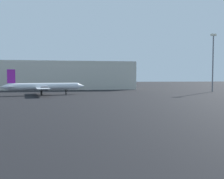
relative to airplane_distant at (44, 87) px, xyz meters
The scene contains 3 objects.
airplane_distant is the anchor object (origin of this frame).
light_mast_right 66.19m from the airplane_distant, ahead, with size 2.40×0.50×23.20m.
terminal_building 40.13m from the airplane_distant, 80.97° to the left, with size 65.34×19.65×13.40m, color beige.
Camera 1 is at (-1.48, -6.05, 5.77)m, focal length 37.53 mm.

